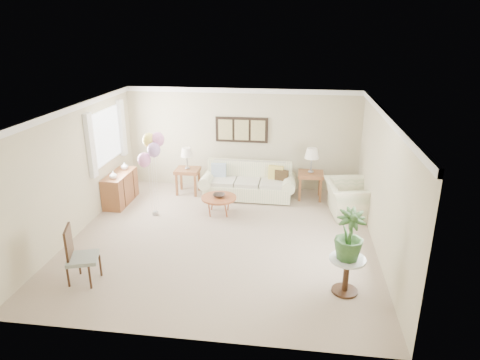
{
  "coord_description": "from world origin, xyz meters",
  "views": [
    {
      "loc": [
        1.4,
        -7.64,
        4.06
      ],
      "look_at": [
        0.28,
        0.6,
        1.05
      ],
      "focal_mm": 32.0,
      "sensor_mm": 36.0,
      "label": 1
    }
  ],
  "objects": [
    {
      "name": "end_table_left",
      "position": [
        -1.3,
        2.33,
        0.55
      ],
      "size": [
        0.6,
        0.54,
        0.65
      ],
      "color": "olive",
      "rests_on": "ground"
    },
    {
      "name": "lamp_left",
      "position": [
        -1.3,
        2.33,
        1.07
      ],
      "size": [
        0.31,
        0.31,
        0.55
      ],
      "color": "gray",
      "rests_on": "end_table_left"
    },
    {
      "name": "end_table_right",
      "position": [
        1.78,
        2.39,
        0.56
      ],
      "size": [
        0.62,
        0.56,
        0.67
      ],
      "color": "olive",
      "rests_on": "ground"
    },
    {
      "name": "ground_plane",
      "position": [
        0.0,
        0.0,
        0.0
      ],
      "size": [
        6.0,
        6.0,
        0.0
      ],
      "primitive_type": "plane",
      "color": "tan"
    },
    {
      "name": "coffee_table",
      "position": [
        -0.28,
        1.18,
        0.37
      ],
      "size": [
        0.8,
        0.8,
        0.41
      ],
      "color": "brown",
      "rests_on": "ground"
    },
    {
      "name": "potted_plant",
      "position": [
        2.27,
        -1.59,
        1.03
      ],
      "size": [
        0.56,
        0.56,
        0.82
      ],
      "primitive_type": "imported",
      "rotation": [
        0.0,
        0.0,
        0.25
      ],
      "color": "#2A5023",
      "rests_on": "side_table"
    },
    {
      "name": "vase_white",
      "position": [
        -2.74,
        1.15,
        0.83
      ],
      "size": [
        0.2,
        0.2,
        0.18
      ],
      "primitive_type": "imported",
      "rotation": [
        0.0,
        0.0,
        -0.17
      ],
      "color": "white",
      "rests_on": "credenza"
    },
    {
      "name": "balloon_cluster",
      "position": [
        -1.69,
        0.9,
        1.58
      ],
      "size": [
        0.54,
        0.5,
        1.91
      ],
      "color": "gray",
      "rests_on": "ground"
    },
    {
      "name": "wall_art_triptych",
      "position": [
        0.0,
        2.96,
        1.55
      ],
      "size": [
        1.35,
        0.06,
        0.65
      ],
      "color": "black",
      "rests_on": "ground"
    },
    {
      "name": "room_shell",
      "position": [
        -0.11,
        0.09,
        1.63
      ],
      "size": [
        6.04,
        6.04,
        2.6
      ],
      "color": "beige",
      "rests_on": "ground"
    },
    {
      "name": "lamp_right",
      "position": [
        1.78,
        2.39,
        1.14
      ],
      "size": [
        0.35,
        0.35,
        0.62
      ],
      "color": "gray",
      "rests_on": "end_table_right"
    },
    {
      "name": "sofa",
      "position": [
        0.26,
        2.28,
        0.34
      ],
      "size": [
        2.35,
        0.91,
        0.87
      ],
      "color": "beige",
      "rests_on": "ground"
    },
    {
      "name": "decor_bowl",
      "position": [
        -0.28,
        1.19,
        0.44
      ],
      "size": [
        0.28,
        0.28,
        0.07
      ],
      "primitive_type": "imported",
      "rotation": [
        0.0,
        0.0,
        0.02
      ],
      "color": "#302620",
      "rests_on": "coffee_table"
    },
    {
      "name": "vase_sage",
      "position": [
        -2.74,
        1.82,
        0.83
      ],
      "size": [
        0.21,
        0.21,
        0.18
      ],
      "primitive_type": "imported",
      "rotation": [
        0.0,
        0.0,
        0.28
      ],
      "color": "silver",
      "rests_on": "credenza"
    },
    {
      "name": "side_table",
      "position": [
        2.28,
        -1.57,
        0.47
      ],
      "size": [
        0.57,
        0.57,
        0.62
      ],
      "color": "silver",
      "rests_on": "ground"
    },
    {
      "name": "accent_chair",
      "position": [
        -2.09,
        -1.84,
        0.51
      ],
      "size": [
        0.61,
        0.61,
        0.98
      ],
      "color": "gray",
      "rests_on": "ground"
    },
    {
      "name": "credenza",
      "position": [
        -2.76,
        1.5,
        0.37
      ],
      "size": [
        0.46,
        1.2,
        0.74
      ],
      "color": "olive",
      "rests_on": "ground"
    },
    {
      "name": "armchair",
      "position": [
        2.65,
        1.55,
        0.38
      ],
      "size": [
        1.15,
        1.28,
        0.75
      ],
      "primitive_type": "imported",
      "rotation": [
        0.0,
        0.0,
        1.7
      ],
      "color": "beige",
      "rests_on": "ground"
    }
  ]
}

